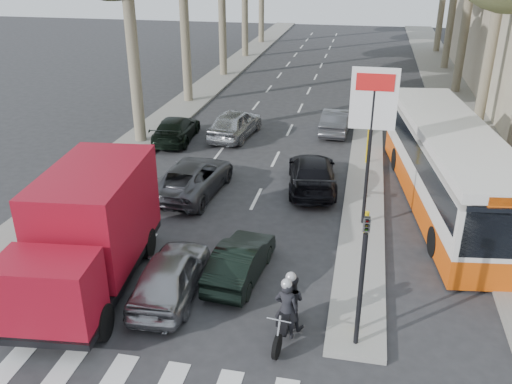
# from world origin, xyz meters

# --- Properties ---
(ground) EXTENTS (120.00, 120.00, 0.00)m
(ground) POSITION_xyz_m (0.00, 0.00, 0.00)
(ground) COLOR #28282B
(ground) RESTS_ON ground
(sidewalk_right) EXTENTS (3.20, 70.00, 0.12)m
(sidewalk_right) POSITION_xyz_m (8.60, 25.00, 0.06)
(sidewalk_right) COLOR gray
(sidewalk_right) RESTS_ON ground
(median_left) EXTENTS (2.40, 64.00, 0.12)m
(median_left) POSITION_xyz_m (-8.00, 28.00, 0.06)
(median_left) COLOR gray
(median_left) RESTS_ON ground
(traffic_island) EXTENTS (1.50, 26.00, 0.16)m
(traffic_island) POSITION_xyz_m (3.25, 11.00, 0.08)
(traffic_island) COLOR gray
(traffic_island) RESTS_ON ground
(billboard) EXTENTS (1.50, 12.10, 5.60)m
(billboard) POSITION_xyz_m (3.25, 5.00, 3.70)
(billboard) COLOR yellow
(billboard) RESTS_ON ground
(traffic_light_island) EXTENTS (0.16, 0.41, 3.60)m
(traffic_light_island) POSITION_xyz_m (3.25, -1.50, 2.49)
(traffic_light_island) COLOR black
(traffic_light_island) RESTS_ON ground
(silver_hatchback) EXTENTS (1.78, 4.01, 1.34)m
(silver_hatchback) POSITION_xyz_m (-1.94, -0.29, 0.67)
(silver_hatchback) COLOR #9FA0A6
(silver_hatchback) RESTS_ON ground
(dark_hatchback) EXTENTS (1.55, 3.63, 1.17)m
(dark_hatchback) POSITION_xyz_m (-0.24, 0.99, 0.58)
(dark_hatchback) COLOR black
(dark_hatchback) RESTS_ON ground
(queue_car_a) EXTENTS (2.60, 4.96, 1.33)m
(queue_car_a) POSITION_xyz_m (-3.50, 6.57, 0.67)
(queue_car_a) COLOR #47484E
(queue_car_a) RESTS_ON ground
(queue_car_b) EXTENTS (2.50, 4.84, 1.34)m
(queue_car_b) POSITION_xyz_m (1.11, 7.99, 0.67)
(queue_car_b) COLOR black
(queue_car_b) RESTS_ON ground
(queue_car_c) EXTENTS (2.30, 4.55, 1.49)m
(queue_car_c) POSITION_xyz_m (-3.50, 13.73, 0.74)
(queue_car_c) COLOR #ABAFB4
(queue_car_c) RESTS_ON ground
(queue_car_d) EXTENTS (1.52, 3.96, 1.29)m
(queue_car_d) POSITION_xyz_m (1.55, 15.56, 0.64)
(queue_car_d) COLOR #4C4D53
(queue_car_d) RESTS_ON ground
(queue_car_e) EXTENTS (2.09, 4.44, 1.25)m
(queue_car_e) POSITION_xyz_m (-6.30, 12.57, 0.63)
(queue_car_e) COLOR black
(queue_car_e) RESTS_ON ground
(red_truck) EXTENTS (3.00, 6.52, 3.37)m
(red_truck) POSITION_xyz_m (-4.28, -0.21, 1.78)
(red_truck) COLOR black
(red_truck) RESTS_ON ground
(city_bus) EXTENTS (4.16, 12.15, 3.14)m
(city_bus) POSITION_xyz_m (6.20, 7.43, 1.65)
(city_bus) COLOR #D34B0B
(city_bus) RESTS_ON ground
(motorcycle) EXTENTS (0.82, 2.07, 1.76)m
(motorcycle) POSITION_xyz_m (1.53, -1.28, 0.80)
(motorcycle) COLOR black
(motorcycle) RESTS_ON ground
(pedestrian_near) EXTENTS (0.95, 1.10, 1.69)m
(pedestrian_near) POSITION_xyz_m (8.46, 8.44, 0.97)
(pedestrian_near) COLOR #3E344F
(pedestrian_near) RESTS_ON sidewalk_right
(pedestrian_far) EXTENTS (1.22, 0.75, 1.77)m
(pedestrian_far) POSITION_xyz_m (7.20, 8.71, 1.00)
(pedestrian_far) COLOR brown
(pedestrian_far) RESTS_ON sidewalk_right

